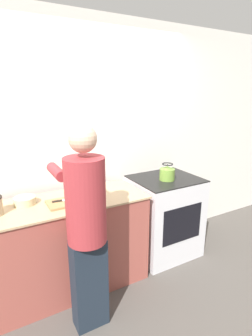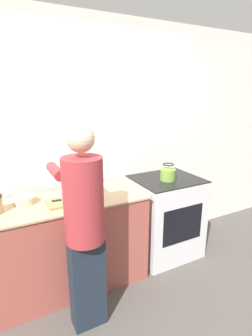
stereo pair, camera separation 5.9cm
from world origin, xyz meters
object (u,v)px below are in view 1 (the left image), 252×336
at_px(person, 86,224).
at_px(kettle, 167,173).
at_px(knife, 64,200).
at_px(cutting_board, 67,202).
at_px(oven, 164,216).
at_px(bowl_prep, 25,201).

distance_m(person, kettle, 1.22).
xyz_separation_m(person, knife, (-0.02, 0.47, 0.02)).
xyz_separation_m(cutting_board, kettle, (1.13, 0.03, 0.09)).
bearing_deg(oven, kettle, -116.50).
bearing_deg(kettle, bowl_prep, 175.15).
height_order(oven, knife, knife).
relative_size(knife, kettle, 1.25).
bearing_deg(kettle, cutting_board, -178.45).
height_order(person, knife, person).
bearing_deg(bowl_prep, cutting_board, -25.04).
xyz_separation_m(cutting_board, knife, (-0.02, 0.03, 0.01)).
xyz_separation_m(person, kettle, (1.12, 0.48, 0.11)).
distance_m(kettle, bowl_prep, 1.47).
distance_m(oven, kettle, 0.55).
height_order(person, kettle, person).
height_order(cutting_board, kettle, kettle).
bearing_deg(person, bowl_prep, 119.44).
xyz_separation_m(oven, kettle, (-0.03, -0.05, 0.54)).
relative_size(oven, person, 0.56).
distance_m(knife, bowl_prep, 0.34).
bearing_deg(oven, bowl_prep, 177.24).
relative_size(cutting_board, bowl_prep, 1.81).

